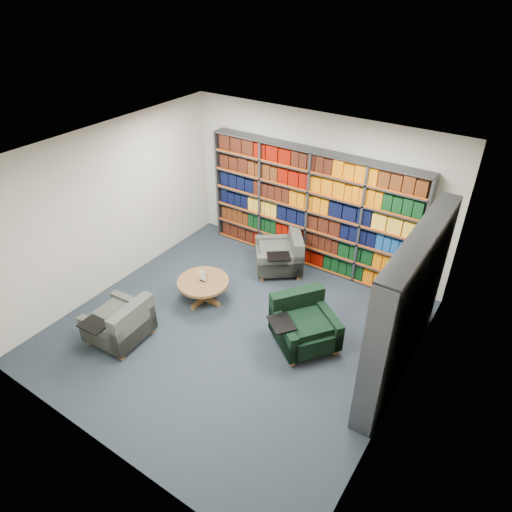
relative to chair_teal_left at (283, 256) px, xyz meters
The scene contains 7 objects.
room_shell 2.16m from the chair_teal_left, 82.68° to the right, with size 5.02×5.02×2.82m.
bookshelf_back 0.97m from the chair_teal_left, 64.45° to the left, with size 4.00×0.28×2.20m.
bookshelf_right 2.97m from the chair_teal_left, 25.78° to the right, with size 0.28×2.50×2.20m.
chair_teal_left is the anchor object (origin of this frame).
chair_green_right 1.90m from the chair_teal_left, 50.38° to the right, with size 1.16×1.18×0.76m.
chair_teal_front 3.12m from the chair_teal_left, 109.26° to the right, with size 0.84×0.96×0.72m.
coffee_table 1.65m from the chair_teal_left, 112.40° to the right, with size 0.86×0.86×0.60m.
Camera 1 is at (3.24, -4.27, 4.83)m, focal length 32.00 mm.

